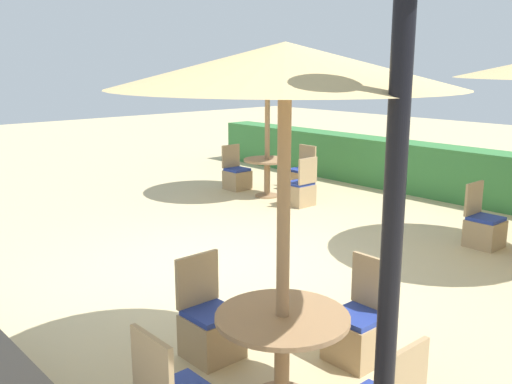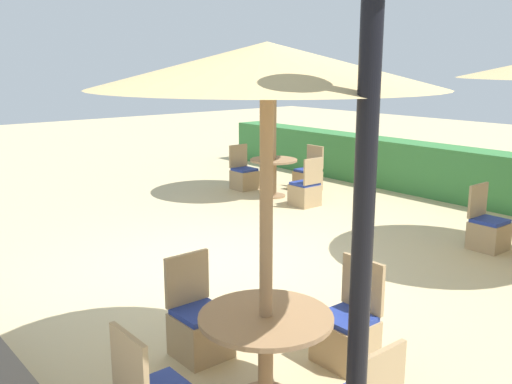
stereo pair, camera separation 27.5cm
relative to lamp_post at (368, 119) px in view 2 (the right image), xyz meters
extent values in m
plane|color=#C6B284|center=(-3.95, 1.91, -2.35)|extent=(40.00, 40.00, 0.00)
cube|color=#387A3D|center=(-3.95, 7.61, -1.84)|extent=(13.00, 0.70, 1.02)
cylinder|color=black|center=(0.00, 0.00, -0.85)|extent=(0.12, 0.12, 3.00)
cylinder|color=#93704C|center=(-6.46, 5.04, -1.05)|extent=(0.10, 0.10, 2.59)
cone|color=tan|center=(-6.46, 5.04, 0.16)|extent=(2.25, 2.25, 0.32)
cylinder|color=#93704C|center=(-6.46, 5.04, -2.34)|extent=(0.48, 0.48, 0.03)
cylinder|color=#93704C|center=(-6.46, 5.04, -1.99)|extent=(0.12, 0.12, 0.72)
cylinder|color=#93704C|center=(-6.46, 5.04, -1.61)|extent=(0.94, 0.94, 0.04)
cube|color=tan|center=(-6.44, 5.98, -2.15)|extent=(0.46, 0.46, 0.40)
cube|color=#233893|center=(-6.44, 5.98, -1.93)|extent=(0.42, 0.42, 0.05)
cube|color=tan|center=(-6.44, 6.19, -1.66)|extent=(0.46, 0.04, 0.48)
cube|color=tan|center=(-7.37, 5.01, -2.15)|extent=(0.46, 0.46, 0.40)
cube|color=#233893|center=(-7.37, 5.01, -1.93)|extent=(0.42, 0.42, 0.05)
cube|color=tan|center=(-7.58, 5.01, -1.66)|extent=(0.04, 0.46, 0.48)
cube|color=tan|center=(-5.52, 4.99, -2.15)|extent=(0.46, 0.46, 0.40)
cube|color=#233893|center=(-5.52, 4.99, -1.93)|extent=(0.42, 0.42, 0.05)
cube|color=tan|center=(-5.31, 4.99, -1.66)|extent=(0.04, 0.46, 0.48)
cube|color=tan|center=(-1.99, 5.24, -2.15)|extent=(0.46, 0.46, 0.40)
cube|color=#233893|center=(-1.99, 5.24, -1.93)|extent=(0.42, 0.42, 0.05)
cube|color=tan|center=(-2.20, 5.24, -1.66)|extent=(0.04, 0.46, 0.48)
cylinder|color=#93704C|center=(-1.16, 0.30, -1.00)|extent=(0.10, 0.10, 2.70)
cone|color=tan|center=(-1.16, 0.30, 0.27)|extent=(2.51, 2.51, 0.32)
cylinder|color=#93704C|center=(-1.16, 0.30, -2.00)|extent=(0.12, 0.12, 0.70)
cylinder|color=#93704C|center=(-1.16, 0.30, -1.64)|extent=(1.05, 1.05, 0.04)
cube|color=tan|center=(-1.17, 1.25, -2.15)|extent=(0.46, 0.46, 0.40)
cube|color=#233893|center=(-1.17, 1.25, -1.93)|extent=(0.42, 0.42, 0.05)
cube|color=tan|center=(-1.17, 1.46, -1.66)|extent=(0.46, 0.04, 0.48)
cube|color=tan|center=(-2.09, 0.32, -2.15)|extent=(0.46, 0.46, 0.40)
cube|color=#233893|center=(-2.09, 0.32, -1.93)|extent=(0.42, 0.42, 0.05)
cube|color=tan|center=(-2.30, 0.32, -1.66)|extent=(0.04, 0.46, 0.48)
cube|color=tan|center=(-1.21, -0.83, -1.66)|extent=(0.46, 0.04, 0.48)
camera|label=1|loc=(1.75, -2.56, 0.29)|focal=40.00mm
camera|label=2|loc=(1.92, -2.35, 0.29)|focal=40.00mm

